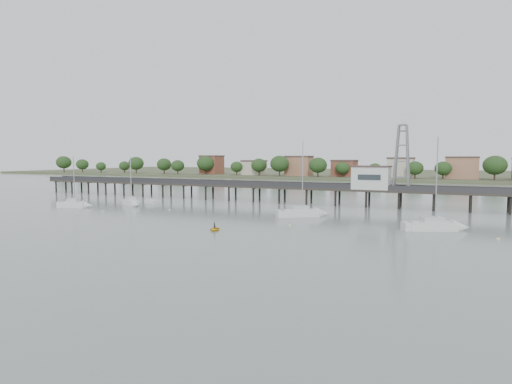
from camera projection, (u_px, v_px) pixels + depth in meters
ground_plane at (79, 248)px, 52.96m from camera, size 500.00×500.00×0.00m
pier at (269, 187)px, 106.88m from camera, size 150.00×5.00×5.50m
pier_building at (371, 177)px, 96.15m from camera, size 8.40×5.40×5.30m
lattice_tower at (402, 158)px, 93.07m from camera, size 3.20×3.20×15.50m
sailboat_d at (442, 226)px, 65.49m from camera, size 9.53×6.26×15.16m
sailboat_c at (308, 213)px, 80.96m from camera, size 9.09×7.48×15.13m
sailboat_a at (78, 205)px, 95.19m from camera, size 7.46×4.46×11.97m
sailboat_b at (132, 203)px, 98.45m from camera, size 7.24×5.33×11.90m
white_tender at (151, 202)px, 103.73m from camera, size 3.74×2.24×1.36m
yellow_dinghy at (215, 230)px, 65.55m from camera, size 2.07×1.15×2.79m
dinghy_occupant at (215, 230)px, 65.55m from camera, size 0.56×1.07×0.24m
mooring_buoys at (199, 216)px, 81.42m from camera, size 87.87×9.49×0.39m
far_shore at (382, 174)px, 269.29m from camera, size 500.00×170.00×10.40m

